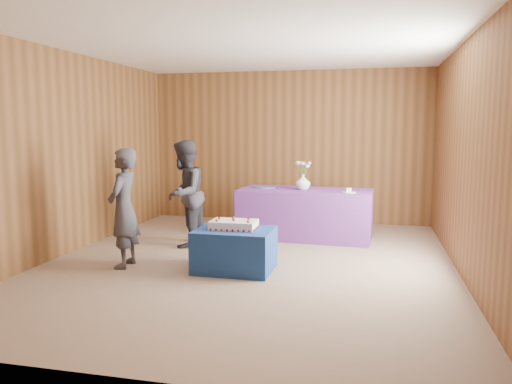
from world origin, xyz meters
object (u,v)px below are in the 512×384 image
(serving_table, at_px, (305,214))
(vase, at_px, (303,182))
(sheet_cake, at_px, (234,224))
(cake_table, at_px, (235,250))
(guest_right, at_px, (185,194))
(guest_left, at_px, (124,208))

(serving_table, height_order, vase, vase)
(sheet_cake, bearing_deg, serving_table, 72.35)
(vase, bearing_deg, cake_table, -105.47)
(cake_table, xyz_separation_m, guest_right, (-1.03, 1.05, 0.51))
(sheet_cake, height_order, vase, vase)
(cake_table, xyz_separation_m, guest_left, (-1.35, -0.15, 0.47))
(serving_table, xyz_separation_m, sheet_cake, (-0.60, -1.95, 0.17))
(cake_table, height_order, sheet_cake, sheet_cake)
(cake_table, bearing_deg, vase, 74.99)
(vase, relative_size, guest_right, 0.15)
(sheet_cake, xyz_separation_m, guest_left, (-1.33, -0.18, 0.18))
(cake_table, xyz_separation_m, sheet_cake, (-0.02, 0.03, 0.30))
(vase, relative_size, guest_left, 0.16)
(vase, distance_m, guest_left, 2.83)
(guest_right, bearing_deg, guest_left, -16.87)
(cake_table, distance_m, guest_right, 1.56)
(serving_table, relative_size, sheet_cake, 3.55)
(cake_table, distance_m, vase, 2.12)
(guest_left, height_order, guest_right, guest_right)
(cake_table, xyz_separation_m, serving_table, (0.58, 1.98, 0.12))
(guest_left, bearing_deg, sheet_cake, 91.73)
(vase, bearing_deg, serving_table, 26.62)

